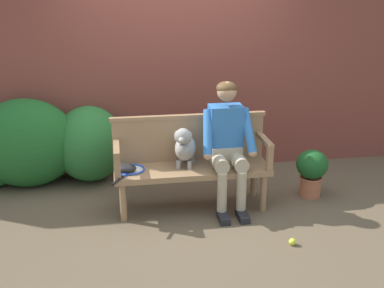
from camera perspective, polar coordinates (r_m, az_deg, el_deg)
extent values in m
plane|color=brown|center=(5.19, 0.00, -7.42)|extent=(40.00, 40.00, 0.00)
cube|color=brown|center=(5.99, -1.94, 8.81)|extent=(8.00, 0.30, 2.49)
ellipsoid|color=#286B2D|center=(5.83, -11.97, 0.02)|extent=(0.82, 0.78, 0.90)
ellipsoid|color=#1E5B23|center=(5.82, -18.92, 0.07)|extent=(1.16, 0.70, 1.04)
cube|color=#93704C|center=(5.01, 0.00, -3.03)|extent=(1.60, 0.49, 0.06)
cylinder|color=#93704C|center=(4.88, -8.09, -6.81)|extent=(0.07, 0.07, 0.40)
cylinder|color=#93704C|center=(5.09, 8.40, -5.68)|extent=(0.07, 0.07, 0.40)
cylinder|color=#93704C|center=(5.22, -8.19, -5.04)|extent=(0.07, 0.07, 0.40)
cylinder|color=#93704C|center=(5.41, 7.25, -4.07)|extent=(0.07, 0.07, 0.40)
cube|color=#93704C|center=(5.12, -0.38, 0.57)|extent=(1.60, 0.05, 0.46)
cube|color=#93704C|center=(5.04, -0.39, 3.26)|extent=(1.64, 0.06, 0.04)
cube|color=#93704C|center=(4.71, -8.78, -2.78)|extent=(0.06, 0.06, 0.24)
cube|color=#93704C|center=(4.85, -8.90, -0.35)|extent=(0.06, 0.49, 0.04)
cube|color=#93704C|center=(4.94, 9.12, -1.74)|extent=(0.06, 0.06, 0.24)
cube|color=#93704C|center=(5.08, 8.50, 0.55)|extent=(0.06, 0.49, 0.04)
cube|color=black|center=(4.91, 3.69, -8.61)|extent=(0.10, 0.24, 0.07)
cylinder|color=tan|center=(4.88, 3.55, -5.68)|extent=(0.10, 0.10, 0.41)
cylinder|color=tan|center=(4.92, 3.21, -2.12)|extent=(0.15, 0.32, 0.15)
cube|color=black|center=(4.96, 5.97, -8.41)|extent=(0.10, 0.24, 0.07)
cylinder|color=tan|center=(4.92, 5.83, -5.51)|extent=(0.10, 0.10, 0.41)
cylinder|color=tan|center=(4.96, 5.47, -1.98)|extent=(0.15, 0.32, 0.15)
cube|color=tan|center=(5.07, 3.95, -1.21)|extent=(0.32, 0.24, 0.20)
cube|color=#2D6BB2|center=(5.01, 3.96, 1.66)|extent=(0.34, 0.22, 0.52)
cylinder|color=#2D6BB2|center=(4.85, 1.86, 1.36)|extent=(0.14, 0.33, 0.45)
sphere|color=tan|center=(4.80, 1.86, -1.35)|extent=(0.09, 0.09, 0.09)
cylinder|color=#2D6BB2|center=(4.94, 6.65, 1.59)|extent=(0.14, 0.33, 0.45)
sphere|color=tan|center=(4.91, 7.15, -1.04)|extent=(0.09, 0.09, 0.09)
sphere|color=tan|center=(4.88, 4.13, 6.19)|extent=(0.20, 0.20, 0.20)
ellipsoid|color=#51381E|center=(4.88, 4.11, 6.56)|extent=(0.21, 0.21, 0.14)
cylinder|color=gray|center=(4.94, -1.62, -2.45)|extent=(0.05, 0.05, 0.08)
cylinder|color=gray|center=(4.92, -0.29, -2.52)|extent=(0.05, 0.05, 0.08)
cylinder|color=gray|center=(5.12, -1.26, -1.67)|extent=(0.05, 0.05, 0.08)
cylinder|color=gray|center=(5.10, 0.03, -1.74)|extent=(0.05, 0.05, 0.08)
ellipsoid|color=gray|center=(4.97, -0.79, -0.47)|extent=(0.30, 0.37, 0.25)
sphere|color=gray|center=(4.86, -1.00, -0.67)|extent=(0.15, 0.15, 0.15)
sphere|color=gray|center=(4.78, -1.07, 0.93)|extent=(0.16, 0.16, 0.16)
ellipsoid|color=gray|center=(4.72, -1.21, 0.48)|extent=(0.09, 0.11, 0.06)
ellipsoid|color=gray|center=(4.80, -1.84, 0.89)|extent=(0.06, 0.05, 0.12)
ellipsoid|color=gray|center=(4.78, -0.25, 0.81)|extent=(0.06, 0.05, 0.12)
sphere|color=gray|center=(5.09, -0.53, 0.63)|extent=(0.07, 0.07, 0.07)
torus|color=blue|center=(4.95, -7.23, -2.97)|extent=(0.39, 0.39, 0.02)
cylinder|color=silver|center=(4.95, -7.22, -3.05)|extent=(0.25, 0.25, 0.00)
cube|color=blue|center=(4.81, -8.03, -3.63)|extent=(0.06, 0.08, 0.02)
cylinder|color=black|center=(4.69, -8.74, -4.26)|extent=(0.12, 0.21, 0.03)
ellipsoid|color=black|center=(4.89, -7.81, -2.82)|extent=(0.27, 0.25, 0.09)
sphere|color=#CCDB33|center=(4.59, 11.73, -11.20)|extent=(0.07, 0.07, 0.07)
cylinder|color=#A85B3D|center=(5.55, 13.73, -4.90)|extent=(0.23, 0.23, 0.22)
torus|color=#A85B3D|center=(5.51, 13.82, -3.88)|extent=(0.25, 0.25, 0.02)
ellipsoid|color=#194C1E|center=(5.45, 13.95, -2.34)|extent=(0.35, 0.35, 0.32)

